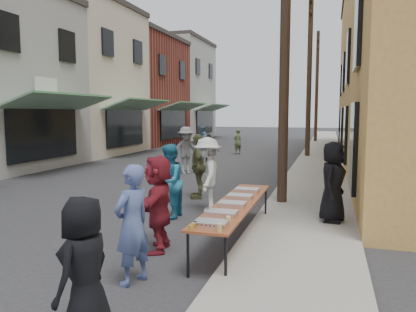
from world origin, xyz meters
The scene contains 27 objects.
ground centered at (0.00, 0.00, 0.00)m, with size 120.00×120.00×0.00m, color #28282B.
sidewalk centered at (5.00, 15.00, 0.05)m, with size 2.20×60.00×0.10m, color gray.
storefront_row centered at (-10.00, 14.96, 4.12)m, with size 8.00×37.00×9.00m.
utility_pole_near centered at (4.30, 3.00, 4.50)m, with size 0.26×0.26×9.00m, color #2D2116.
utility_pole_mid centered at (4.30, 15.00, 4.50)m, with size 0.26×0.26×9.00m, color #2D2116.
utility_pole_far centered at (4.30, 27.00, 4.50)m, with size 0.26×0.26×9.00m, color #2D2116.
serving_table centered at (3.80, -0.33, 0.71)m, with size 0.70×4.00×0.75m.
catering_tray_sausage centered at (3.80, -1.98, 0.79)m, with size 0.50×0.33×0.08m, color maroon.
catering_tray_foil_b centered at (3.80, -1.33, 0.79)m, with size 0.50×0.33×0.08m, color #B2B2B7.
catering_tray_buns centered at (3.80, -0.63, 0.79)m, with size 0.50×0.33×0.08m, color tan.
catering_tray_foil_d centered at (3.80, 0.07, 0.79)m, with size 0.50×0.33×0.08m, color #B2B2B7.
catering_tray_buns_end centered at (3.80, 0.77, 0.79)m, with size 0.50×0.33×0.08m, color tan.
condiment_jar_a centered at (3.58, -2.28, 0.79)m, with size 0.07×0.07×0.08m, color #A57F26.
condiment_jar_b centered at (3.58, -2.18, 0.79)m, with size 0.07×0.07×0.08m, color #A57F26.
condiment_jar_c centered at (3.58, -2.08, 0.79)m, with size 0.07×0.07×0.08m, color #A57F26.
cup_stack centered at (4.00, -2.23, 0.81)m, with size 0.08×0.08×0.12m, color tan.
guest_front_a centered at (3.02, -4.10, 0.79)m, with size 0.78×0.51×1.59m, color black.
guest_front_b centered at (2.82, -2.62, 0.87)m, with size 0.63×0.42×1.73m, color #48588B.
guest_front_c centered at (1.94, 0.89, 0.87)m, with size 0.84×0.66×1.74m, color teal.
guest_front_d centered at (2.60, 1.78, 0.93)m, with size 1.20×0.69×1.86m, color silver.
guest_front_e centered at (1.88, 3.24, 0.92)m, with size 1.08×0.45×1.85m, color brown.
guest_queue_back centered at (2.60, -1.22, 0.86)m, with size 1.59×0.51×1.71m, color maroon.
server centered at (5.56, 1.34, 0.97)m, with size 0.85×0.55×1.74m, color black.
passerby_left centered at (-0.04, 7.51, 0.94)m, with size 1.22×0.70×1.89m, color slate.
passerby_mid centered at (0.31, 9.56, 0.74)m, with size 0.87×0.36×1.49m, color black.
passerby_right centered at (0.26, 15.61, 0.75)m, with size 0.55×0.36×1.51m, color #53653A.
passerby_far centered at (-2.80, 18.34, 0.77)m, with size 0.75×0.58×1.54m, color #567EA8.
Camera 1 is at (5.48, -7.70, 2.46)m, focal length 35.00 mm.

